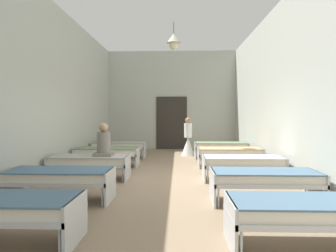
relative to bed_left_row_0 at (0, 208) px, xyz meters
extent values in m
cube|color=#8C755B|center=(1.86, 3.80, -0.49)|extent=(6.41, 14.13, 0.10)
cube|color=#B2B7AD|center=(1.86, 10.66, 1.80)|extent=(6.21, 0.20, 4.49)
cube|color=#B2B7AD|center=(-1.15, 3.80, 1.80)|extent=(0.20, 13.53, 4.49)
cube|color=#B2B7AD|center=(4.86, 3.80, 1.80)|extent=(0.20, 13.53, 4.49)
cube|color=#2D2823|center=(1.86, 10.54, 0.76)|extent=(1.40, 0.06, 2.40)
cylinder|color=brown|center=(2.02, 6.17, 3.87)|extent=(0.02, 0.02, 0.36)
cone|color=beige|center=(2.02, 6.17, 3.54)|extent=(0.44, 0.44, 0.28)
sphere|color=beige|center=(2.02, 6.17, 3.32)|extent=(0.28, 0.28, 0.28)
cylinder|color=#B7BCC1|center=(0.87, -0.36, -0.27)|extent=(0.03, 0.03, 0.34)
cylinder|color=#B7BCC1|center=(0.87, 0.36, -0.27)|extent=(0.03, 0.03, 0.34)
cube|color=#B7BCC1|center=(0.00, 0.00, -0.06)|extent=(1.90, 0.84, 0.07)
cube|color=#B7BCC1|center=(0.93, 0.00, -0.15)|extent=(0.04, 0.84, 0.57)
cube|color=silver|center=(0.00, 0.00, 0.04)|extent=(1.82, 0.78, 0.14)
cube|color=slate|center=(0.00, 0.00, 0.12)|extent=(1.86, 0.82, 0.02)
cylinder|color=#B7BCC1|center=(2.84, -0.36, -0.27)|extent=(0.03, 0.03, 0.34)
cylinder|color=#B7BCC1|center=(2.84, 0.36, -0.27)|extent=(0.03, 0.03, 0.34)
cube|color=#B7BCC1|center=(3.71, 0.00, -0.06)|extent=(1.90, 0.84, 0.07)
cube|color=#B7BCC1|center=(2.78, 0.00, -0.15)|extent=(0.04, 0.84, 0.57)
cube|color=silver|center=(3.71, 0.00, 0.04)|extent=(1.82, 0.78, 0.14)
cube|color=slate|center=(3.71, 0.00, 0.12)|extent=(1.86, 0.82, 0.02)
cylinder|color=#B7BCC1|center=(-0.87, 1.54, -0.27)|extent=(0.03, 0.03, 0.34)
cylinder|color=#B7BCC1|center=(-0.87, 2.26, -0.27)|extent=(0.03, 0.03, 0.34)
cylinder|color=#B7BCC1|center=(0.87, 1.54, -0.27)|extent=(0.03, 0.03, 0.34)
cylinder|color=#B7BCC1|center=(0.87, 2.26, -0.27)|extent=(0.03, 0.03, 0.34)
cube|color=#B7BCC1|center=(0.00, 1.90, -0.06)|extent=(1.90, 0.84, 0.07)
cube|color=#B7BCC1|center=(-0.93, 1.90, -0.15)|extent=(0.04, 0.84, 0.57)
cube|color=#B7BCC1|center=(0.93, 1.90, -0.15)|extent=(0.04, 0.84, 0.57)
cube|color=silver|center=(0.00, 1.90, 0.04)|extent=(1.82, 0.78, 0.14)
cube|color=slate|center=(0.00, 1.90, 0.12)|extent=(1.86, 0.82, 0.02)
cylinder|color=#B7BCC1|center=(2.84, 1.54, -0.27)|extent=(0.03, 0.03, 0.34)
cylinder|color=#B7BCC1|center=(2.84, 2.26, -0.27)|extent=(0.03, 0.03, 0.34)
cylinder|color=#B7BCC1|center=(4.58, 1.54, -0.27)|extent=(0.03, 0.03, 0.34)
cylinder|color=#B7BCC1|center=(4.58, 2.26, -0.27)|extent=(0.03, 0.03, 0.34)
cube|color=#B7BCC1|center=(3.71, 1.90, -0.06)|extent=(1.90, 0.84, 0.07)
cube|color=#B7BCC1|center=(2.78, 1.90, -0.15)|extent=(0.04, 0.84, 0.57)
cube|color=#B7BCC1|center=(4.64, 1.90, -0.15)|extent=(0.04, 0.84, 0.57)
cube|color=silver|center=(3.71, 1.90, 0.04)|extent=(1.82, 0.78, 0.14)
cube|color=slate|center=(3.71, 1.90, 0.12)|extent=(1.86, 0.82, 0.02)
cylinder|color=#B7BCC1|center=(-0.87, 3.44, -0.27)|extent=(0.03, 0.03, 0.34)
cylinder|color=#B7BCC1|center=(-0.87, 4.16, -0.27)|extent=(0.03, 0.03, 0.34)
cylinder|color=#B7BCC1|center=(0.87, 3.44, -0.27)|extent=(0.03, 0.03, 0.34)
cylinder|color=#B7BCC1|center=(0.87, 4.16, -0.27)|extent=(0.03, 0.03, 0.34)
cube|color=#B7BCC1|center=(0.00, 3.80, -0.06)|extent=(1.90, 0.84, 0.07)
cube|color=#B7BCC1|center=(-0.93, 3.80, -0.15)|extent=(0.04, 0.84, 0.57)
cube|color=#B7BCC1|center=(0.93, 3.80, -0.15)|extent=(0.04, 0.84, 0.57)
cube|color=silver|center=(0.00, 3.80, 0.04)|extent=(1.82, 0.78, 0.14)
cube|color=#9E9E93|center=(0.00, 3.80, 0.12)|extent=(1.86, 0.82, 0.02)
cylinder|color=#B7BCC1|center=(2.84, 3.44, -0.27)|extent=(0.03, 0.03, 0.34)
cylinder|color=#B7BCC1|center=(2.84, 4.16, -0.27)|extent=(0.03, 0.03, 0.34)
cylinder|color=#B7BCC1|center=(4.58, 3.44, -0.27)|extent=(0.03, 0.03, 0.34)
cylinder|color=#B7BCC1|center=(4.58, 4.16, -0.27)|extent=(0.03, 0.03, 0.34)
cube|color=#B7BCC1|center=(3.71, 3.80, -0.06)|extent=(1.90, 0.84, 0.07)
cube|color=#B7BCC1|center=(2.78, 3.80, -0.15)|extent=(0.04, 0.84, 0.57)
cube|color=#B7BCC1|center=(4.64, 3.80, -0.15)|extent=(0.04, 0.84, 0.57)
cube|color=silver|center=(3.71, 3.80, 0.04)|extent=(1.82, 0.78, 0.14)
cube|color=beige|center=(3.71, 3.80, 0.12)|extent=(1.86, 0.82, 0.02)
cylinder|color=#B7BCC1|center=(-0.87, 5.34, -0.27)|extent=(0.03, 0.03, 0.34)
cylinder|color=#B7BCC1|center=(-0.87, 6.06, -0.27)|extent=(0.03, 0.03, 0.34)
cylinder|color=#B7BCC1|center=(0.87, 5.34, -0.27)|extent=(0.03, 0.03, 0.34)
cylinder|color=#B7BCC1|center=(0.87, 6.06, -0.27)|extent=(0.03, 0.03, 0.34)
cube|color=#B7BCC1|center=(0.00, 5.70, -0.06)|extent=(1.90, 0.84, 0.07)
cube|color=#B7BCC1|center=(-0.93, 5.70, -0.15)|extent=(0.04, 0.84, 0.57)
cube|color=#B7BCC1|center=(0.93, 5.70, -0.15)|extent=(0.04, 0.84, 0.57)
cube|color=silver|center=(0.00, 5.70, 0.04)|extent=(1.82, 0.78, 0.14)
cube|color=slate|center=(0.00, 5.70, 0.12)|extent=(1.86, 0.82, 0.02)
cylinder|color=#B7BCC1|center=(2.84, 5.34, -0.27)|extent=(0.03, 0.03, 0.34)
cylinder|color=#B7BCC1|center=(2.84, 6.06, -0.27)|extent=(0.03, 0.03, 0.34)
cylinder|color=#B7BCC1|center=(4.58, 5.34, -0.27)|extent=(0.03, 0.03, 0.34)
cylinder|color=#B7BCC1|center=(4.58, 6.06, -0.27)|extent=(0.03, 0.03, 0.34)
cube|color=#B7BCC1|center=(3.71, 5.70, -0.06)|extent=(1.90, 0.84, 0.07)
cube|color=#B7BCC1|center=(2.78, 5.70, -0.15)|extent=(0.04, 0.84, 0.57)
cube|color=#B7BCC1|center=(4.64, 5.70, -0.15)|extent=(0.04, 0.84, 0.57)
cube|color=silver|center=(3.71, 5.70, 0.04)|extent=(1.82, 0.78, 0.14)
cube|color=tan|center=(3.71, 5.70, 0.12)|extent=(1.86, 0.82, 0.02)
cylinder|color=#B7BCC1|center=(-0.87, 7.24, -0.27)|extent=(0.03, 0.03, 0.34)
cylinder|color=#B7BCC1|center=(-0.87, 7.96, -0.27)|extent=(0.03, 0.03, 0.34)
cylinder|color=#B7BCC1|center=(0.87, 7.24, -0.27)|extent=(0.03, 0.03, 0.34)
cylinder|color=#B7BCC1|center=(0.87, 7.96, -0.27)|extent=(0.03, 0.03, 0.34)
cube|color=#B7BCC1|center=(0.00, 7.60, -0.06)|extent=(1.90, 0.84, 0.07)
cube|color=#B7BCC1|center=(-0.93, 7.60, -0.15)|extent=(0.04, 0.84, 0.57)
cube|color=#B7BCC1|center=(0.93, 7.60, -0.15)|extent=(0.04, 0.84, 0.57)
cube|color=silver|center=(0.00, 7.60, 0.04)|extent=(1.82, 0.78, 0.14)
cube|color=#9E9E93|center=(0.00, 7.60, 0.12)|extent=(1.86, 0.82, 0.02)
cylinder|color=#B7BCC1|center=(2.84, 7.24, -0.27)|extent=(0.03, 0.03, 0.34)
cylinder|color=#B7BCC1|center=(2.84, 7.96, -0.27)|extent=(0.03, 0.03, 0.34)
cylinder|color=#B7BCC1|center=(4.58, 7.24, -0.27)|extent=(0.03, 0.03, 0.34)
cylinder|color=#B7BCC1|center=(4.58, 7.96, -0.27)|extent=(0.03, 0.03, 0.34)
cube|color=#B7BCC1|center=(3.71, 7.60, -0.06)|extent=(1.90, 0.84, 0.07)
cube|color=#B7BCC1|center=(2.78, 7.60, -0.15)|extent=(0.04, 0.84, 0.57)
cube|color=#B7BCC1|center=(4.64, 7.60, -0.15)|extent=(0.04, 0.84, 0.57)
cube|color=silver|center=(3.71, 7.60, 0.04)|extent=(1.82, 0.78, 0.14)
cube|color=slate|center=(3.71, 7.60, 0.12)|extent=(1.86, 0.82, 0.02)
cone|color=white|center=(2.54, 8.27, -0.09)|extent=(0.52, 0.52, 0.70)
cylinder|color=white|center=(2.54, 8.27, 0.54)|extent=(0.30, 0.30, 0.55)
sphere|color=#A87A5B|center=(2.54, 8.27, 0.92)|extent=(0.22, 0.22, 0.22)
cone|color=white|center=(2.54, 8.27, 1.00)|extent=(0.18, 0.18, 0.10)
cylinder|color=slate|center=(0.35, 3.80, 0.43)|extent=(0.32, 0.32, 0.58)
cube|color=slate|center=(0.35, 3.80, 0.18)|extent=(0.44, 0.44, 0.08)
sphere|color=#A87A5B|center=(0.35, 3.80, 0.83)|extent=(0.22, 0.22, 0.22)
camera|label=1|loc=(2.17, -3.66, 1.13)|focal=33.20mm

